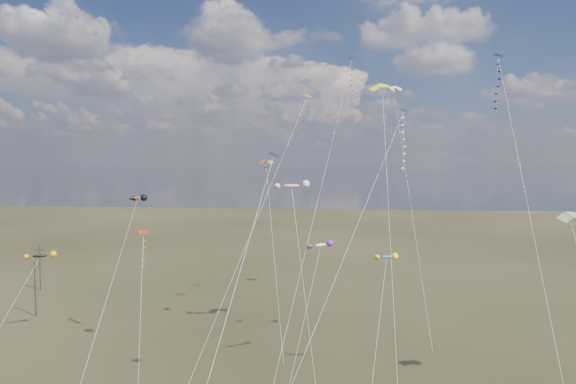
# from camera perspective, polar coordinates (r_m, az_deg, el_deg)

# --- Properties ---
(utility_pole_near) EXTENTS (1.40, 0.20, 8.00)m
(utility_pole_near) POSITION_cam_1_polar(r_m,az_deg,el_deg) (83.57, -26.28, -9.58)
(utility_pole_near) COLOR black
(utility_pole_near) RESTS_ON ground
(utility_pole_far) EXTENTS (1.40, 0.20, 8.00)m
(utility_pole_far) POSITION_cam_1_polar(r_m,az_deg,el_deg) (99.35, -25.85, -7.52)
(utility_pole_far) COLOR black
(utility_pole_far) RESTS_ON ground
(diamond_black_high) EXTENTS (1.08, 22.11, 33.09)m
(diamond_black_high) POSITION_cam_1_polar(r_m,az_deg,el_deg) (54.33, 22.61, 9.34)
(diamond_black_high) COLOR black
(diamond_black_high) RESTS_ON ground
(diamond_navy_tall) EXTENTS (8.42, 28.08, 36.52)m
(diamond_navy_tall) POSITION_cam_1_polar(r_m,az_deg,el_deg) (69.02, 6.60, 10.80)
(diamond_navy_tall) COLOR #0F1B4F
(diamond_navy_tall) RESTS_ON ground
(diamond_black_mid) EXTENTS (4.56, 20.32, 23.19)m
(diamond_black_mid) POSITION_cam_1_polar(r_m,az_deg,el_deg) (37.95, -4.58, -6.03)
(diamond_black_mid) COLOR black
(diamond_black_mid) RESTS_ON ground
(diamond_red_low) EXTENTS (4.16, 11.23, 14.50)m
(diamond_red_low) POSITION_cam_1_polar(r_m,az_deg,el_deg) (61.02, -15.77, -6.74)
(diamond_red_low) COLOR #A5250B
(diamond_red_low) RESTS_ON ground
(diamond_navy_right) EXTENTS (12.58, 16.89, 27.94)m
(diamond_navy_right) POSITION_cam_1_polar(r_m,az_deg,el_deg) (54.90, 12.15, 4.36)
(diamond_navy_right) COLOR #13114C
(diamond_navy_right) RESTS_ON ground
(diamond_orange_center) EXTENTS (10.95, 17.54, 30.06)m
(diamond_orange_center) POSITION_cam_1_polar(r_m,az_deg,el_deg) (53.74, -1.98, 0.70)
(diamond_orange_center) COLOR #E3501D
(diamond_orange_center) RESTS_ON ground
(parafoil_yellow) EXTENTS (3.08, 20.00, 31.56)m
(parafoil_yellow) POSITION_cam_1_polar(r_m,az_deg,el_deg) (59.38, 10.52, 11.44)
(parafoil_yellow) COLOR yellow
(parafoil_yellow) RESTS_ON ground
(parafoil_blue_white) EXTENTS (4.39, 18.48, 33.89)m
(parafoil_blue_white) POSITION_cam_1_polar(r_m,az_deg,el_deg) (78.81, 11.73, 11.16)
(parafoil_blue_white) COLOR #1144B2
(parafoil_blue_white) RESTS_ON ground
(parafoil_striped) EXTENTS (2.78, 13.44, 18.29)m
(parafoil_striped) POSITION_cam_1_polar(r_m,az_deg,el_deg) (52.33, 29.09, -2.28)
(parafoil_striped) COLOR gold
(parafoil_striped) RESTS_ON ground
(parafoil_tricolor) EXTENTS (5.56, 17.41, 22.97)m
(parafoil_tricolor) POSITION_cam_1_polar(r_m,az_deg,el_deg) (71.91, -2.41, 3.33)
(parafoil_tricolor) COLOR gold
(parafoil_tricolor) RESTS_ON ground
(novelty_black_orange) EXTENTS (3.80, 10.22, 10.96)m
(novelty_black_orange) POSITION_cam_1_polar(r_m,az_deg,el_deg) (72.28, -25.87, -6.43)
(novelty_black_orange) COLOR black
(novelty_black_orange) RESTS_ON ground
(novelty_orange_black) EXTENTS (2.69, 15.86, 18.54)m
(novelty_orange_black) POSITION_cam_1_polar(r_m,az_deg,el_deg) (62.76, -16.43, -0.75)
(novelty_orange_black) COLOR #EC4D1A
(novelty_orange_black) RESTS_ON ground
(novelty_white_purple) EXTENTS (4.25, 9.01, 14.01)m
(novelty_white_purple) POSITION_cam_1_polar(r_m,az_deg,el_deg) (54.25, 3.64, -5.98)
(novelty_white_purple) COLOR silver
(novelty_white_purple) RESTS_ON ground
(novelty_redwhite_stripe) EXTENTS (6.22, 17.72, 19.97)m
(novelty_redwhite_stripe) POSITION_cam_1_polar(r_m,az_deg,el_deg) (63.16, 0.42, 0.64)
(novelty_redwhite_stripe) COLOR red
(novelty_redwhite_stripe) RESTS_ON ground
(novelty_blue_yellow) EXTENTS (3.40, 10.74, 13.28)m
(novelty_blue_yellow) POSITION_cam_1_polar(r_m,az_deg,el_deg) (52.36, 10.88, -7.22)
(novelty_blue_yellow) COLOR #215AAC
(novelty_blue_yellow) RESTS_ON ground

